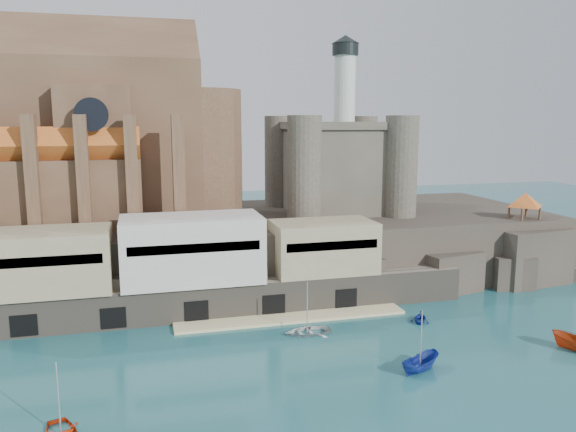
# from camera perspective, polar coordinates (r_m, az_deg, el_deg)

# --- Properties ---
(ground) EXTENTS (300.00, 300.00, 0.00)m
(ground) POSITION_cam_1_polar(r_m,az_deg,el_deg) (57.09, 3.25, -16.56)
(ground) COLOR #1B5259
(ground) RESTS_ON ground
(promontory) EXTENTS (100.00, 36.00, 10.00)m
(promontory) POSITION_cam_1_polar(r_m,az_deg,el_deg) (91.70, -4.42, -3.13)
(promontory) COLOR #2B2520
(promontory) RESTS_ON ground
(quay) EXTENTS (70.00, 12.00, 13.05)m
(quay) POSITION_cam_1_polar(r_m,az_deg,el_deg) (74.47, -9.78, -5.37)
(quay) COLOR #696054
(quay) RESTS_ON ground
(church) EXTENTS (47.00, 25.93, 30.51)m
(church) POSITION_cam_1_polar(r_m,az_deg,el_deg) (90.93, -19.99, 7.16)
(church) COLOR #4F3625
(church) RESTS_ON promontory
(castle_keep) EXTENTS (21.20, 21.20, 29.30)m
(castle_keep) POSITION_cam_1_polar(r_m,az_deg,el_deg) (95.53, 4.98, 5.50)
(castle_keep) COLOR #484338
(castle_keep) RESTS_ON promontory
(rock_outcrop) EXTENTS (14.50, 10.50, 8.70)m
(rock_outcrop) POSITION_cam_1_polar(r_m,az_deg,el_deg) (96.74, 22.66, -3.74)
(rock_outcrop) COLOR #2B2520
(rock_outcrop) RESTS_ON ground
(pavilion) EXTENTS (6.40, 6.40, 5.40)m
(pavilion) POSITION_cam_1_polar(r_m,az_deg,el_deg) (95.33, 22.94, 1.38)
(pavilion) COLOR #4F3625
(pavilion) RESTS_ON rock_outcrop
(boat_2) EXTENTS (2.65, 2.63, 5.22)m
(boat_2) POSITION_cam_1_polar(r_m,az_deg,el_deg) (60.96, 13.25, -15.04)
(boat_2) COLOR navy
(boat_2) RESTS_ON ground
(boat_6) EXTENTS (1.35, 4.08, 5.64)m
(boat_6) POSITION_cam_1_polar(r_m,az_deg,el_deg) (68.80, 1.95, -11.83)
(boat_6) COLOR silver
(boat_6) RESTS_ON ground
(boat_7) EXTENTS (3.37, 3.12, 3.35)m
(boat_7) POSITION_cam_1_polar(r_m,az_deg,el_deg) (74.32, 13.27, -10.43)
(boat_7) COLOR navy
(boat_7) RESTS_ON ground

